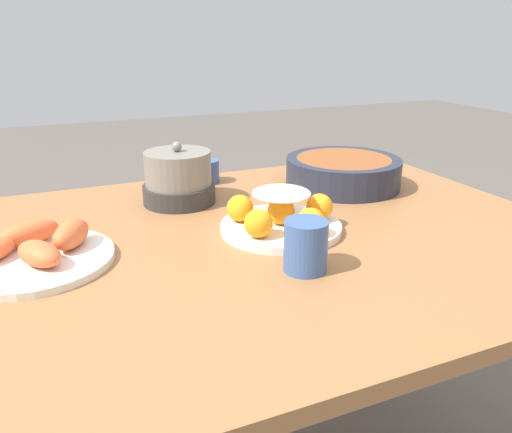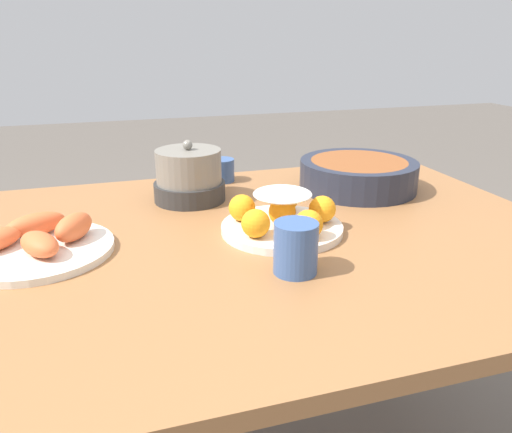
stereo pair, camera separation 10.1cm
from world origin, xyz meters
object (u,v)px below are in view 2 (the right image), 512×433
Objects in this scene: cake_plate at (282,217)px; seafood_platter at (38,242)px; cup_near at (296,248)px; serving_bowl at (358,174)px; warming_pot at (189,176)px; cup_far at (222,170)px; dining_table at (230,275)px.

cake_plate is 0.90× the size of seafood_platter.
cup_near is (0.44, -0.22, 0.03)m from seafood_platter.
warming_pot is at bearing 175.01° from serving_bowl.
cake_plate is 0.37m from serving_bowl.
cake_plate is 1.45× the size of warming_pot.
seafood_platter is at bearing -140.57° from cup_far.
seafood_platter is (-0.77, -0.19, -0.02)m from serving_bowl.
serving_bowl is 0.79m from seafood_platter.
serving_bowl reaches higher than seafood_platter.
seafood_platter is at bearing 153.09° from cup_near.
seafood_platter is 3.99× the size of cup_far.
serving_bowl is at bearing -28.44° from cup_far.
seafood_platter is at bearing -145.52° from warming_pot.
cup_near is at bearing -26.91° from seafood_platter.
cake_plate is at bearing 77.11° from cup_near.
serving_bowl is 4.35× the size of cup_far.
seafood_platter is 0.40m from warming_pot.
dining_table is 0.24m from cup_near.
seafood_platter is 0.58m from cup_far.
cake_plate is 0.30m from warming_pot.
seafood_platter is at bearing 173.87° from dining_table.
dining_table is 0.16m from cake_plate.
warming_pot is (-0.15, 0.27, 0.03)m from cake_plate.
dining_table is at bearing -6.13° from seafood_platter.
cake_plate is 3.61× the size of cup_far.
cup_far is (-0.33, 0.18, -0.01)m from serving_bowl.
cup_far is at bearing 39.43° from seafood_platter.
warming_pot is at bearing 34.48° from seafood_platter.
seafood_platter is 0.49m from cup_near.
cake_plate and cup_near have the same top height.
dining_table is 0.48m from serving_bowl.
warming_pot reaches higher than serving_bowl.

